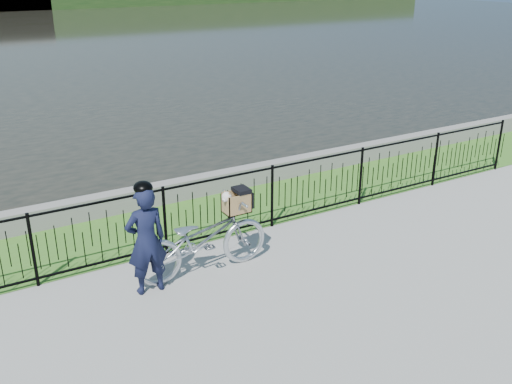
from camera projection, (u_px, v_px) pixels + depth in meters
ground at (272, 280)px, 8.42m from camera, size 120.00×120.00×0.00m
grass_strip at (197, 218)px, 10.50m from camera, size 60.00×2.00×0.01m
quay_wall at (175, 190)px, 11.22m from camera, size 60.00×0.30×0.40m
fence at (221, 208)px, 9.48m from camera, size 14.00×0.06×1.15m
bicycle_rig at (202, 238)px, 8.44m from camera, size 2.13×0.74×1.26m
cyclist at (146, 239)px, 7.85m from camera, size 0.58×0.38×1.66m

